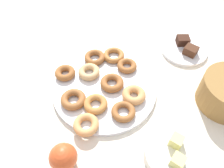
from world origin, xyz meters
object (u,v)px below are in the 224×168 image
donut_4 (112,83)px  fruit_bowl (172,155)px  donut_3 (73,99)px  donut_7 (89,72)px  donut_5 (123,112)px  apple (63,157)px  donut_0 (127,66)px  donut_9 (114,55)px  donut_2 (95,57)px  donut_6 (134,95)px  donut_10 (86,124)px  cake_plate (184,50)px  donut_plate (105,88)px  donut_8 (96,104)px  melon_chunk_left (176,141)px  donut_1 (65,73)px  brownie_near (183,40)px  brownie_far (191,51)px  melon_chunk_right (178,161)px

donut_4 → fruit_bowl: donut_4 is taller
donut_3 → donut_7: bearing=179.0°
donut_5 → apple: bearing=-29.2°
donut_0 → donut_4: size_ratio=0.89×
donut_7 → donut_4: bearing=77.0°
apple → donut_9: bearing=-179.9°
donut_5 → donut_9: 0.28m
donut_0 → donut_2: same height
donut_6 → donut_10: size_ratio=1.00×
donut_2 → fruit_bowl: bearing=50.5°
cake_plate → fruit_bowl: size_ratio=1.20×
donut_plate → donut_2: bearing=-144.7°
donut_8 → melon_chunk_left: bearing=77.7°
donut_8 → fruit_bowl: 0.30m
donut_plate → donut_5: bearing=48.8°
donut_1 → donut_5: donut_1 is taller
donut_10 → donut_7: bearing=-160.3°
donut_plate → donut_8: donut_8 is taller
apple → donut_10: bearing=172.9°
brownie_near → apple: (0.65, -0.26, 0.01)m
donut_0 → fruit_bowl: size_ratio=0.47×
donut_8 → cake_plate: 0.49m
donut_0 → donut_1: (0.12, -0.22, 0.00)m
donut_1 → brownie_near: size_ratio=1.52×
donut_plate → brownie_near: bearing=144.9°
donut_7 → brownie_near: size_ratio=1.63×
donut_3 → donut_9: (-0.26, 0.06, -0.00)m
donut_plate → donut_10: (0.18, -0.00, 0.02)m
donut_6 → apple: (0.29, -0.13, 0.01)m
melon_chunk_left → donut_plate: bearing=-118.2°
donut_8 → brownie_far: size_ratio=1.62×
donut_10 → melon_chunk_right: 0.30m
donut_2 → donut_8: 0.23m
apple → melon_chunk_right: bearing=105.8°
donut_5 → cake_plate: donut_5 is taller
donut_10 → cake_plate: bearing=152.1°
donut_0 → melon_chunk_left: 0.36m
donut_4 → fruit_bowl: bearing=52.5°
donut_2 → melon_chunk_left: size_ratio=2.43×
donut_6 → melon_chunk_left: melon_chunk_left is taller
melon_chunk_left → donut_6: bearing=-130.3°
donut_3 → donut_8: size_ratio=1.07×
donut_10 → brownie_near: bearing=154.8°
donut_1 → brownie_near: brownie_near is taller
donut_9 → brownie_far: brownie_far is taller
apple → brownie_far: bearing=153.0°
brownie_near → fruit_bowl: bearing=4.3°
donut_3 → melon_chunk_left: (0.05, 0.37, 0.03)m
brownie_near → donut_5: bearing=-18.2°
donut_5 → donut_7: donut_7 is taller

